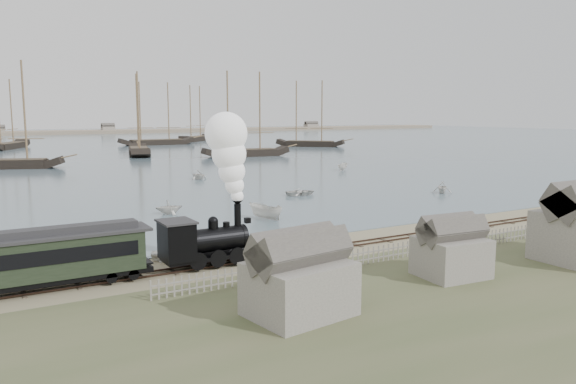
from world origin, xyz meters
TOP-DOWN VIEW (x-y plane):
  - ground at (0.00, 0.00)m, footprint 600.00×600.00m
  - harbor_water at (0.00, 170.00)m, footprint 600.00×336.00m
  - rail_track at (0.00, -2.00)m, footprint 120.00×1.80m
  - picket_fence_west at (-6.50, -7.00)m, footprint 19.00×0.10m
  - picket_fence_east at (12.50, -7.50)m, footprint 15.00×0.10m
  - shed_left at (-10.00, -13.00)m, footprint 5.00×4.00m
  - shed_mid at (2.00, -12.00)m, footprint 4.00×3.50m
  - far_spit at (0.00, 250.00)m, footprint 500.00×20.00m
  - locomotive at (-9.08, -2.00)m, footprint 8.10×3.02m
  - passenger_coach at (-21.30, -2.00)m, footprint 13.33×2.57m
  - beached_dinghy at (-11.49, 0.87)m, footprint 4.14×4.81m
  - rowboat_1 at (-6.43, 18.41)m, footprint 2.47×2.85m
  - rowboat_2 at (0.77, 10.90)m, footprint 4.17×2.92m
  - rowboat_3 at (12.15, 22.67)m, footprint 3.22×4.17m
  - rowboat_4 at (28.94, 15.07)m, footprint 3.79×3.80m
  - rowboat_5 at (34.52, 44.62)m, footprint 3.17×3.60m
  - rowboat_7 at (7.23, 45.04)m, footprint 3.60×3.34m
  - schooner_2 at (-16.82, 78.99)m, footprint 19.31×11.00m
  - schooner_3 at (13.45, 100.16)m, footprint 10.32×22.95m
  - schooner_4 at (33.94, 82.65)m, footprint 21.16×6.86m
  - schooner_5 at (67.73, 107.24)m, footprint 17.87×18.03m
  - schooner_7 at (-12.46, 141.58)m, footprint 14.07×21.33m
  - schooner_8 at (30.16, 139.56)m, footprint 23.83×5.77m
  - schooner_9 at (49.97, 155.97)m, footprint 18.65×18.46m

SIDE VIEW (x-z plane):
  - ground at x=0.00m, z-range 0.00..0.00m
  - picket_fence_west at x=-6.50m, z-range -0.60..0.60m
  - picket_fence_east at x=12.50m, z-range -0.60..0.60m
  - shed_left at x=-10.00m, z-range -2.05..2.05m
  - shed_mid at x=2.00m, z-range -1.80..1.80m
  - far_spit at x=0.00m, z-range -0.90..0.90m
  - harbor_water at x=0.00m, z-range 0.00..0.06m
  - rail_track at x=0.00m, z-range -0.04..0.12m
  - beached_dinghy at x=-11.49m, z-range 0.00..0.84m
  - rowboat_3 at x=12.15m, z-range 0.06..0.86m
  - rowboat_5 at x=34.52m, z-range 0.06..1.42m
  - rowboat_1 at x=-6.43m, z-range 0.06..1.53m
  - rowboat_2 at x=0.77m, z-range 0.06..1.57m
  - rowboat_4 at x=28.94m, z-range 0.06..1.58m
  - rowboat_7 at x=7.23m, z-range 0.06..1.61m
  - passenger_coach at x=-21.30m, z-range 0.44..3.67m
  - locomotive at x=-9.08m, z-range -0.40..9.69m
  - schooner_2 at x=-16.82m, z-range 0.06..20.06m
  - schooner_3 at x=13.45m, z-range 0.06..20.06m
  - schooner_4 at x=33.94m, z-range 0.06..20.06m
  - schooner_5 at x=67.73m, z-range 0.06..20.06m
  - schooner_7 at x=-12.46m, z-range 0.06..20.06m
  - schooner_8 at x=30.16m, z-range 0.06..20.06m
  - schooner_9 at x=49.97m, z-range 0.06..20.06m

